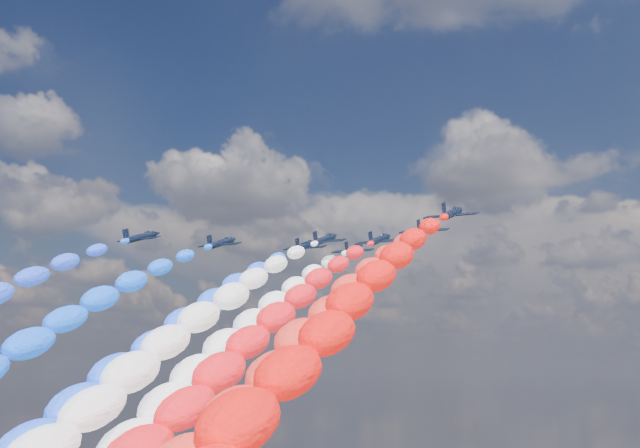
% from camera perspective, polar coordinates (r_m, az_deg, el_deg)
% --- Properties ---
extents(jet_0, '(8.60, 11.31, 5.28)m').
position_cam_1_polar(jet_0, '(148.67, -12.05, -0.88)').
color(jet_0, black).
extents(jet_1, '(8.09, 10.94, 5.28)m').
position_cam_1_polar(jet_1, '(153.05, -6.72, -1.29)').
color(jet_1, black).
extents(trail_1, '(6.41, 98.39, 52.19)m').
position_cam_1_polar(trail_1, '(111.35, -20.60, -10.01)').
color(trail_1, blue).
extents(jet_2, '(8.14, 10.98, 5.28)m').
position_cam_1_polar(jet_2, '(155.56, -0.96, -1.50)').
color(jet_2, black).
extents(trail_2, '(6.41, 98.39, 52.19)m').
position_cam_1_polar(trail_2, '(110.50, -12.37, -10.41)').
color(trail_2, '#2456FE').
extents(jet_3, '(8.13, 10.97, 5.28)m').
position_cam_1_polar(jet_3, '(147.90, 0.31, -1.06)').
color(jet_3, black).
extents(trail_3, '(6.41, 98.39, 52.19)m').
position_cam_1_polar(trail_3, '(102.25, -11.40, -10.51)').
color(trail_3, white).
extents(jet_4, '(8.21, 11.03, 5.28)m').
position_cam_1_polar(jet_4, '(159.68, 2.29, -1.71)').
color(jet_4, black).
extents(trail_4, '(6.41, 98.39, 52.19)m').
position_cam_1_polar(trail_4, '(112.99, -7.40, -10.54)').
color(trail_4, white).
extents(jet_5, '(8.48, 11.22, 5.28)m').
position_cam_1_polar(jet_5, '(148.39, 4.03, -1.06)').
color(jet_5, black).
extents(trail_5, '(6.41, 98.39, 52.19)m').
position_cam_1_polar(trail_5, '(100.95, -5.92, -10.66)').
color(trail_5, red).
extents(jet_6, '(8.30, 11.10, 5.28)m').
position_cam_1_polar(jet_6, '(137.79, 7.10, -0.32)').
color(jet_6, black).
extents(trail_6, '(6.41, 98.39, 52.19)m').
position_cam_1_polar(trail_6, '(89.06, -2.37, -10.80)').
color(trail_6, red).
extents(jet_7, '(8.20, 11.02, 5.28)m').
position_cam_1_polar(jet_7, '(124.83, 8.91, 0.72)').
color(jet_7, black).
extents(trail_7, '(6.41, 98.39, 52.19)m').
position_cam_1_polar(trail_7, '(75.38, -1.03, -10.97)').
color(trail_7, red).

